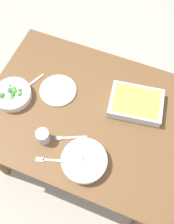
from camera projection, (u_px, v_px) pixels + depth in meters
ground_plane at (87, 151)px, 2.15m from camera, size 6.00×6.00×0.00m
dining_table at (87, 119)px, 1.57m from camera, size 1.20×0.90×0.74m
stew_bowl at (84, 161)px, 1.33m from camera, size 0.24×0.24×0.06m
broccoli_bowl at (13, 94)px, 1.50m from camera, size 0.22×0.22×0.07m
baking_dish at (136, 103)px, 1.47m from camera, size 0.33×0.26×0.06m
drink_cup at (43, 137)px, 1.38m from camera, size 0.07×0.07×0.08m
side_plate at (58, 90)px, 1.54m from camera, size 0.22×0.22×0.01m
spoon_by_stew at (92, 160)px, 1.36m from camera, size 0.15×0.12×0.01m
spoon_by_broccoli at (29, 85)px, 1.56m from camera, size 0.09×0.17×0.01m
spoon_spare at (67, 138)px, 1.41m from camera, size 0.17×0.09×0.01m
fork_on_table at (50, 160)px, 1.36m from camera, size 0.17×0.07×0.01m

